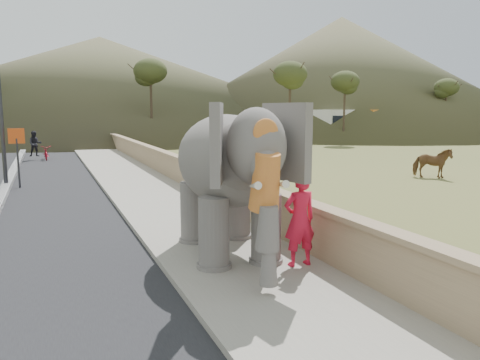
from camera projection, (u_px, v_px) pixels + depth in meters
name	position (u px, v px, depth m)	size (l,w,h in m)	color
ground	(313.00, 327.00, 6.82)	(160.00, 160.00, 0.00)	olive
walkway	(159.00, 200.00, 15.93)	(3.00, 120.00, 0.15)	#9E9687
parapet	(204.00, 183.00, 16.49)	(0.30, 120.00, 1.10)	tan
lamppost	(6.00, 64.00, 18.11)	(1.76, 0.36, 8.00)	#2A292E
signboard	(17.00, 148.00, 18.47)	(0.60, 0.08, 2.40)	#2D2D33
cow	(432.00, 163.00, 21.45)	(0.75, 1.65, 1.39)	brown
distant_car	(269.00, 134.00, 45.41)	(1.70, 4.23, 1.44)	silver
bus_white	(359.00, 125.00, 47.94)	(2.50, 11.00, 3.10)	white
bus_orange	(405.00, 125.00, 48.71)	(2.50, 11.00, 3.10)	orange
hill_right	(340.00, 75.00, 66.76)	(56.00, 56.00, 16.00)	brown
hill_far	(102.00, 84.00, 71.56)	(80.00, 80.00, 14.00)	brown
elephant_and_man	(228.00, 181.00, 9.73)	(2.52, 4.38, 3.05)	slate
motorcyclist	(41.00, 149.00, 28.95)	(1.32, 1.73, 1.82)	maroon
trees	(130.00, 98.00, 33.69)	(48.73, 43.56, 9.54)	#473828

